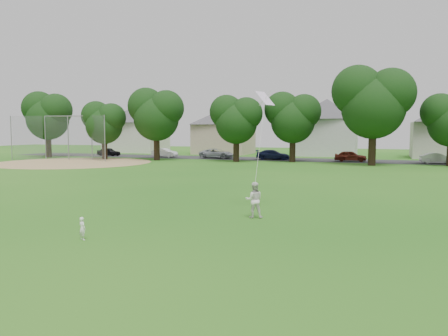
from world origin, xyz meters
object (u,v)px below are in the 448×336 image
(older_boy, at_px, (254,200))
(baseball_backstop, at_px, (65,138))
(toddler, at_px, (82,228))
(kite, at_px, (260,143))

(older_boy, height_order, baseball_backstop, baseball_backstop)
(toddler, relative_size, kite, 0.17)
(older_boy, relative_size, kite, 0.33)
(kite, xyz_separation_m, baseball_backstop, (-32.53, 26.44, -0.38))
(older_boy, relative_size, baseball_backstop, 0.12)
(toddler, xyz_separation_m, baseball_backstop, (-28.12, 33.10, 2.38))
(toddler, relative_size, baseball_backstop, 0.06)
(kite, height_order, baseball_backstop, baseball_backstop)
(toddler, bearing_deg, baseball_backstop, -31.42)
(older_boy, bearing_deg, baseball_backstop, -57.92)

